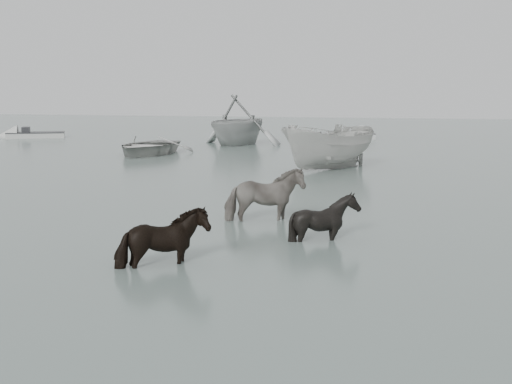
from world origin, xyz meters
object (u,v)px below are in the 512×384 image
pony_black (325,208)px  pony_pinto (264,189)px  pony_dark (163,229)px  rowboat_lead (148,144)px

pony_black → pony_pinto: bearing=61.5°
pony_dark → pony_black: (2.31, 2.83, -0.01)m
pony_pinto → pony_dark: size_ratio=1.36×
rowboat_lead → pony_dark: bearing=-64.5°
rowboat_lead → pony_black: bearing=-54.9°
pony_dark → rowboat_lead: 21.13m
pony_pinto → rowboat_lead: (-9.94, 14.62, -0.26)m
pony_black → rowboat_lead: 19.89m
pony_black → rowboat_lead: (-11.64, 16.13, -0.15)m
pony_dark → pony_black: bearing=-13.3°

